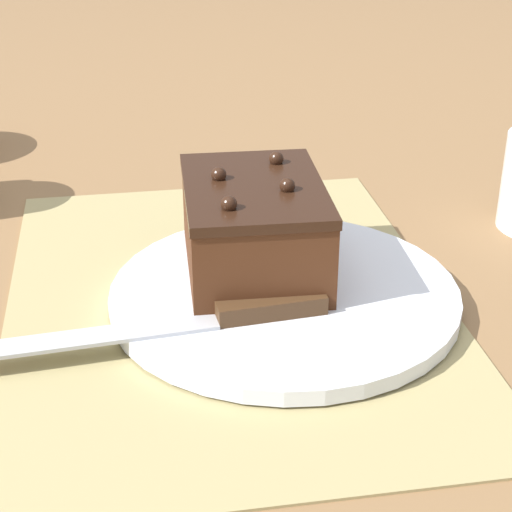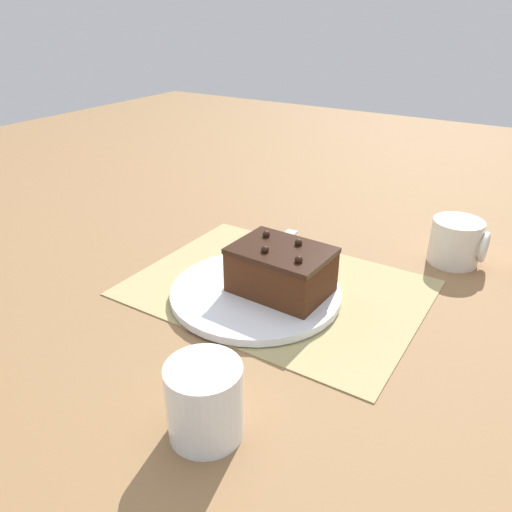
{
  "view_description": "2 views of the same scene",
  "coord_description": "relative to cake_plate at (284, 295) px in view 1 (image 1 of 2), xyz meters",
  "views": [
    {
      "loc": [
        -0.58,
        0.07,
        0.34
      ],
      "look_at": [
        -0.04,
        -0.02,
        0.06
      ],
      "focal_mm": 60.0,
      "sensor_mm": 36.0,
      "label": 1
    },
    {
      "loc": [
        0.35,
        -0.62,
        0.42
      ],
      "look_at": [
        -0.01,
        -0.05,
        0.08
      ],
      "focal_mm": 35.0,
      "sensor_mm": 36.0,
      "label": 2
    }
  ],
  "objects": [
    {
      "name": "serving_knife",
      "position": [
        -0.04,
        0.06,
        0.01
      ],
      "size": [
        0.04,
        0.25,
        0.01
      ],
      "rotation": [
        0.0,
        0.0,
        0.09
      ],
      "color": "#472D19",
      "rests_on": "cake_plate"
    },
    {
      "name": "cake_plate",
      "position": [
        0.0,
        0.0,
        0.0
      ],
      "size": [
        0.27,
        0.27,
        0.01
      ],
      "color": "white",
      "rests_on": "placemat_woven"
    },
    {
      "name": "ground_plane",
      "position": [
        0.01,
        0.04,
        -0.01
      ],
      "size": [
        3.0,
        3.0,
        0.0
      ],
      "primitive_type": "plane",
      "color": "olive"
    },
    {
      "name": "placemat_woven",
      "position": [
        0.01,
        0.04,
        -0.01
      ],
      "size": [
        0.46,
        0.34,
        0.0
      ],
      "primitive_type": "cube",
      "color": "tan",
      "rests_on": "ground_plane"
    },
    {
      "name": "chocolate_cake",
      "position": [
        0.04,
        0.02,
        0.04
      ],
      "size": [
        0.15,
        0.11,
        0.08
      ],
      "rotation": [
        0.0,
        0.0,
        -0.04
      ],
      "color": "#472614",
      "rests_on": "cake_plate"
    }
  ]
}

